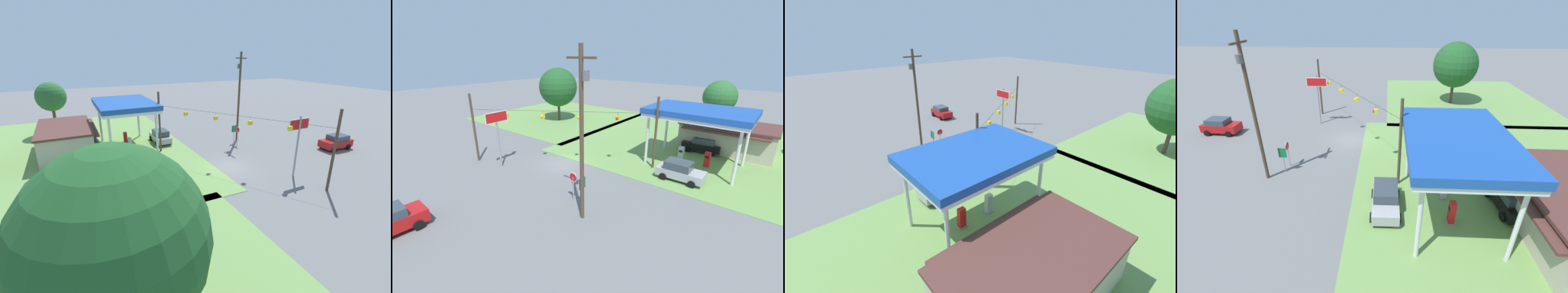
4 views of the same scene
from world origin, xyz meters
The scene contains 16 objects.
ground_plane centered at (0.00, 0.00, 0.00)m, with size 160.00×160.00×0.00m, color slate.
grass_verge_station_corner centered at (13.01, 15.43, 0.02)m, with size 36.00×28.00×0.04m, color #6B934C.
grass_verge_opposite_corner centered at (-16.00, 16.00, 0.02)m, with size 24.00×24.00×0.04m, color #6B934C.
gas_station_canopy centered at (11.01, 8.41, 5.49)m, with size 9.86×6.62×6.02m.
gas_station_store centered at (12.71, 15.40, 1.69)m, with size 10.31×6.45×3.34m.
fuel_pump_near centered at (9.66, 8.41, 0.82)m, with size 0.71×0.56×1.72m.
fuel_pump_far centered at (12.35, 8.41, 0.82)m, with size 0.71×0.56×1.72m.
car_at_pumps_front centered at (11.12, 3.97, 0.93)m, with size 4.23×2.14×1.81m.
car_at_pumps_rear centered at (10.63, 12.85, 0.93)m, with size 4.40×2.39×1.80m.
stop_sign_roadside centered at (5.78, -4.91, 1.81)m, with size 0.80×0.08×2.50m.
stop_sign_overhead centered at (-4.50, -4.45, 4.41)m, with size 0.22×2.44×6.12m.
route_sign centered at (6.78, -5.00, 1.71)m, with size 0.10×0.70×2.40m.
utility_pole_main centered at (7.79, -6.20, 6.51)m, with size 2.20×0.44×11.74m.
signal_span_gantry centered at (0.00, -0.01, 4.03)m, with size 16.24×10.24×7.33m.
tree_behind_station centered at (9.51, 23.61, 5.12)m, with size 4.75×4.75×7.51m.
tree_west_verge centered at (-13.83, 13.82, 5.73)m, with size 6.44×6.44×8.96m.
Camera 2 is at (17.96, -18.58, 11.19)m, focal length 24.00 mm.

